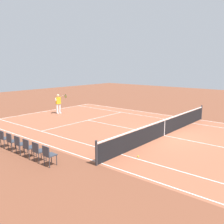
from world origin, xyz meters
name	(u,v)px	position (x,y,z in m)	size (l,w,h in m)	color
ground_plane	(164,136)	(0.00, 0.00, 0.00)	(60.00, 60.00, 0.00)	brown
court_slab	(164,135)	(0.00, 0.00, 0.00)	(24.20, 11.40, 0.00)	#935138
court_line_markings	(164,135)	(0.00, 0.00, 0.00)	(23.85, 11.05, 0.01)	white
tennis_net	(164,127)	(0.00, 0.00, 0.49)	(0.10, 11.70, 1.08)	#2D2D33
tennis_player_near	(59,103)	(10.18, -0.28, 0.93)	(1.16, 0.75, 1.70)	white
tennis_ball	(138,156)	(-0.79, 3.89, 0.03)	(0.07, 0.07, 0.07)	#CCE01E
spectator_chair_0	(48,154)	(1.47, 7.11, 0.52)	(0.44, 0.44, 0.88)	#38383D
spectator_chair_1	(38,150)	(2.21, 7.11, 0.52)	(0.44, 0.44, 0.88)	#38383D
spectator_chair_2	(28,147)	(2.95, 7.11, 0.52)	(0.44, 0.44, 0.88)	#38383D
spectator_chair_3	(20,143)	(3.69, 7.11, 0.52)	(0.44, 0.44, 0.88)	#38383D
spectator_chair_4	(11,140)	(4.43, 7.11, 0.52)	(0.44, 0.44, 0.88)	#38383D
spectator_chair_5	(4,137)	(5.17, 7.11, 0.52)	(0.44, 0.44, 0.88)	#38383D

